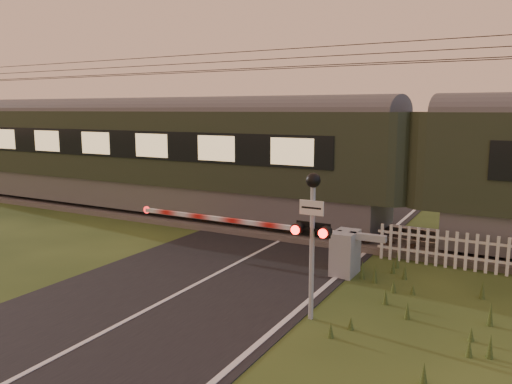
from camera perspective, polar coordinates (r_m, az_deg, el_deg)
The scene contains 8 objects.
ground at distance 11.89m, azimuth -7.80°, elevation -10.97°, with size 160.00×160.00×0.00m, color #253916.
road at distance 11.70m, azimuth -8.43°, elevation -11.27°, with size 6.00×140.00×0.03m.
track_bed at distance 17.29m, azimuth 5.11°, elevation -4.20°, with size 140.00×3.40×0.39m.
overhead_wires at distance 16.89m, azimuth 5.40°, elevation 14.81°, with size 120.00×0.62×0.62m.
train at distance 15.79m, azimuth 17.87°, elevation 2.73°, with size 45.67×3.15×4.26m.
boom_gate at distance 12.94m, azimuth 8.48°, elevation -6.34°, with size 7.57×0.86×1.15m.
crossing_signal at distance 9.70m, azimuth 6.47°, elevation -3.19°, with size 0.75×0.33×2.93m.
picket_fence at distance 14.08m, azimuth 21.91°, elevation -6.19°, with size 4.13×0.08×0.99m.
Camera 1 is at (6.69, -8.92, 4.13)m, focal length 35.00 mm.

